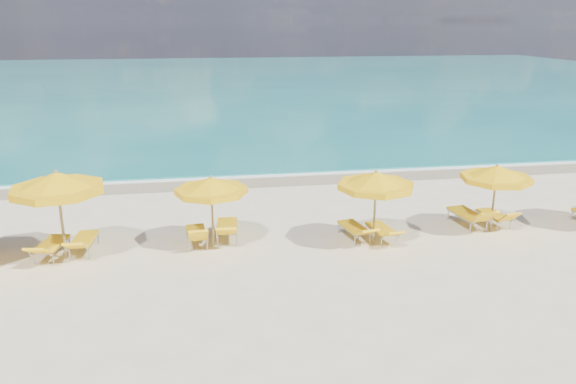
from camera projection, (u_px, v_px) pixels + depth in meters
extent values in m
plane|color=beige|center=(296.00, 244.00, 17.01)|extent=(120.00, 120.00, 0.00)
cube|color=#14716D|center=(219.00, 82.00, 62.28)|extent=(120.00, 80.00, 0.30)
cube|color=tan|center=(265.00, 179.00, 23.99)|extent=(120.00, 2.60, 0.01)
cube|color=white|center=(263.00, 174.00, 24.75)|extent=(120.00, 1.20, 0.03)
cube|color=white|center=(140.00, 139.00, 32.09)|extent=(14.00, 0.36, 0.05)
cube|color=white|center=(345.00, 114.00, 40.91)|extent=(18.00, 0.30, 0.05)
cylinder|color=#A08750|center=(61.00, 217.00, 15.63)|extent=(0.08, 0.08, 2.50)
cone|color=yellow|center=(57.00, 181.00, 15.33)|extent=(3.05, 3.05, 0.50)
cylinder|color=yellow|center=(58.00, 189.00, 15.40)|extent=(3.08, 3.08, 0.20)
sphere|color=#A08750|center=(56.00, 172.00, 15.25)|extent=(0.11, 0.11, 0.11)
cylinder|color=#A08750|center=(212.00, 213.00, 16.61)|extent=(0.07, 0.07, 2.09)
cone|color=yellow|center=(211.00, 184.00, 16.35)|extent=(2.24, 2.24, 0.42)
cylinder|color=yellow|center=(211.00, 191.00, 16.41)|extent=(2.26, 2.26, 0.17)
sphere|color=#A08750|center=(211.00, 177.00, 16.29)|extent=(0.09, 0.09, 0.09)
cylinder|color=#A08750|center=(375.00, 209.00, 16.71)|extent=(0.07, 0.07, 2.23)
cone|color=yellow|center=(376.00, 179.00, 16.43)|extent=(2.42, 2.42, 0.45)
cylinder|color=yellow|center=(376.00, 186.00, 16.50)|extent=(2.44, 2.44, 0.18)
sphere|color=#A08750|center=(376.00, 171.00, 16.37)|extent=(0.10, 0.10, 0.10)
cylinder|color=#A08750|center=(494.00, 199.00, 17.75)|extent=(0.07, 0.07, 2.14)
cone|color=yellow|center=(497.00, 172.00, 17.48)|extent=(2.55, 2.55, 0.43)
cylinder|color=yellow|center=(496.00, 178.00, 17.54)|extent=(2.57, 2.57, 0.17)
sphere|color=#A08750|center=(498.00, 165.00, 17.42)|extent=(0.10, 0.10, 0.10)
cube|color=yellow|center=(52.00, 243.00, 16.09)|extent=(0.79, 1.37, 0.08)
cube|color=yellow|center=(38.00, 251.00, 15.18)|extent=(0.66, 0.66, 0.37)
cube|color=yellow|center=(84.00, 239.00, 16.43)|extent=(0.66, 1.31, 0.08)
cube|color=yellow|center=(75.00, 246.00, 15.53)|extent=(0.61, 0.60, 0.37)
cube|color=yellow|center=(196.00, 232.00, 16.97)|extent=(0.65, 1.30, 0.08)
cube|color=yellow|center=(198.00, 235.00, 16.13)|extent=(0.59, 0.52, 0.47)
cube|color=yellow|center=(227.00, 226.00, 17.41)|extent=(0.72, 1.41, 0.08)
cube|color=yellow|center=(226.00, 231.00, 16.45)|extent=(0.65, 0.63, 0.42)
cube|color=yellow|center=(353.00, 227.00, 17.41)|extent=(0.77, 1.32, 0.08)
cube|color=yellow|center=(367.00, 232.00, 16.59)|extent=(0.64, 0.64, 0.34)
cube|color=yellow|center=(381.00, 228.00, 17.32)|extent=(0.67, 1.25, 0.07)
cube|color=yellow|center=(393.00, 234.00, 16.50)|extent=(0.59, 0.60, 0.32)
cube|color=yellow|center=(467.00, 213.00, 18.46)|extent=(0.79, 1.49, 0.09)
cube|color=yellow|center=(485.00, 216.00, 17.50)|extent=(0.70, 0.63, 0.50)
cube|color=yellow|center=(493.00, 214.00, 18.59)|extent=(0.66, 1.23, 0.07)
cube|color=yellow|center=(509.00, 217.00, 17.80)|extent=(0.58, 0.53, 0.41)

